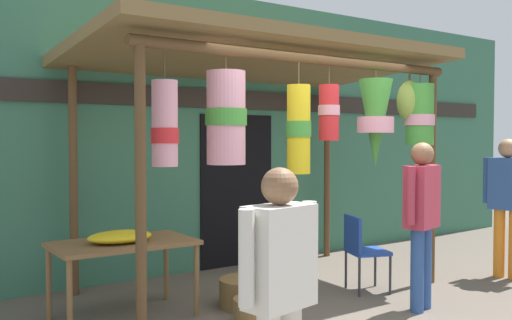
{
  "coord_description": "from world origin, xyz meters",
  "views": [
    {
      "loc": [
        -3.61,
        -4.09,
        1.68
      ],
      "look_at": [
        -0.03,
        1.15,
        1.44
      ],
      "focal_mm": 39.47,
      "sensor_mm": 36.0,
      "label": 1
    }
  ],
  "objects": [
    {
      "name": "passerby_at_right",
      "position": [
        2.69,
        -0.24,
        1.0
      ],
      "size": [
        0.29,
        0.58,
        1.68
      ],
      "color": "orange",
      "rests_on": "ground_plane"
    },
    {
      "name": "ground_plane",
      "position": [
        0.0,
        0.0,
        0.0
      ],
      "size": [
        30.0,
        30.0,
        0.0
      ],
      "primitive_type": "plane",
      "color": "#60564C"
    },
    {
      "name": "folding_chair",
      "position": [
        0.8,
        0.31,
        0.5
      ],
      "size": [
        0.51,
        0.51,
        0.84
      ],
      "color": "#2347A8",
      "rests_on": "ground_plane"
    },
    {
      "name": "flower_heap_on_table",
      "position": [
        -1.73,
        0.87,
        0.78
      ],
      "size": [
        0.6,
        0.42,
        0.11
      ],
      "color": "yellow",
      "rests_on": "display_table"
    },
    {
      "name": "shop_facade",
      "position": [
        0.0,
        2.32,
        1.77
      ],
      "size": [
        12.33,
        0.29,
        3.54
      ],
      "color": "#387056",
      "rests_on": "ground_plane"
    },
    {
      "name": "market_stall_canopy",
      "position": [
        0.02,
        0.81,
        2.32
      ],
      "size": [
        4.1,
        2.33,
        2.72
      ],
      "color": "brown",
      "rests_on": "ground_plane"
    },
    {
      "name": "display_table",
      "position": [
        -1.7,
        0.92,
        0.65
      ],
      "size": [
        1.29,
        0.77,
        0.72
      ],
      "color": "brown",
      "rests_on": "ground_plane"
    },
    {
      "name": "wicker_basket_by_table",
      "position": [
        -0.53,
        0.58,
        0.14
      ],
      "size": [
        0.56,
        0.56,
        0.28
      ],
      "primitive_type": "cylinder",
      "color": "brown",
      "rests_on": "ground_plane"
    },
    {
      "name": "customer_foreground",
      "position": [
        -1.78,
        -1.63,
        0.89
      ],
      "size": [
        0.58,
        0.29,
        1.53
      ],
      "color": "silver",
      "rests_on": "ground_plane"
    },
    {
      "name": "shopper_by_bananas",
      "position": [
        0.81,
        -0.49,
        0.97
      ],
      "size": [
        0.57,
        0.32,
        1.65
      ],
      "color": "#2D5193",
      "rests_on": "ground_plane"
    },
    {
      "name": "wicker_basket_spare",
      "position": [
        -0.78,
        0.02,
        0.13
      ],
      "size": [
        0.45,
        0.45,
        0.25
      ],
      "primitive_type": "cylinder",
      "color": "brown",
      "rests_on": "ground_plane"
    }
  ]
}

